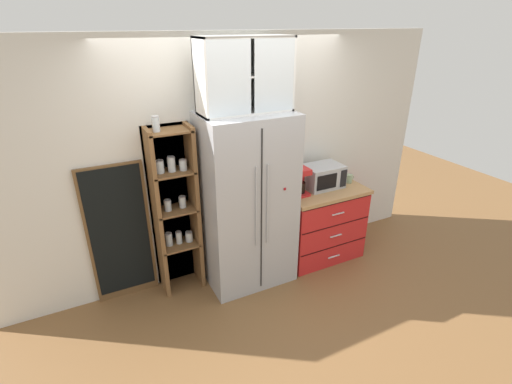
{
  "coord_description": "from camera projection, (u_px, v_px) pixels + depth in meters",
  "views": [
    {
      "loc": [
        -1.49,
        -3.11,
        2.62
      ],
      "look_at": [
        0.1,
        0.04,
        1.02
      ],
      "focal_mm": 26.34,
      "sensor_mm": 36.0,
      "label": 1
    }
  ],
  "objects": [
    {
      "name": "ground_plane",
      "position": [
        250.0,
        277.0,
        4.23
      ],
      "size": [
        10.68,
        10.68,
        0.0
      ],
      "primitive_type": "plane",
      "color": "brown"
    },
    {
      "name": "counter_cabinet",
      "position": [
        320.0,
        222.0,
        4.47
      ],
      "size": [
        0.96,
        0.64,
        0.88
      ],
      "color": "red",
      "rests_on": "ground"
    },
    {
      "name": "refrigerator",
      "position": [
        247.0,
        202.0,
        3.87
      ],
      "size": [
        0.9,
        0.65,
        1.85
      ],
      "color": "#ADAFB5",
      "rests_on": "ground"
    },
    {
      "name": "microwave",
      "position": [
        323.0,
        176.0,
        4.29
      ],
      "size": [
        0.44,
        0.33,
        0.26
      ],
      "color": "#ADAFB5",
      "rests_on": "counter_cabinet"
    },
    {
      "name": "mug_sage",
      "position": [
        349.0,
        179.0,
        4.43
      ],
      "size": [
        0.11,
        0.08,
        0.1
      ],
      "color": "#8CA37F",
      "rests_on": "counter_cabinet"
    },
    {
      "name": "pantry_shelf_column",
      "position": [
        174.0,
        207.0,
        3.78
      ],
      "size": [
        0.46,
        0.32,
        1.87
      ],
      "color": "brown",
      "rests_on": "ground"
    },
    {
      "name": "coffee_maker",
      "position": [
        299.0,
        181.0,
        4.1
      ],
      "size": [
        0.17,
        0.2,
        0.31
      ],
      "color": "red",
      "rests_on": "counter_cabinet"
    },
    {
      "name": "chalkboard_menu",
      "position": [
        120.0,
        234.0,
        3.68
      ],
      "size": [
        0.6,
        0.04,
        1.44
      ],
      "color": "brown",
      "rests_on": "ground"
    },
    {
      "name": "bottle_amber",
      "position": [
        322.0,
        179.0,
        4.26
      ],
      "size": [
        0.06,
        0.06,
        0.24
      ],
      "color": "brown",
      "rests_on": "counter_cabinet"
    },
    {
      "name": "wall_back_cream",
      "position": [
        232.0,
        159.0,
        4.02
      ],
      "size": [
        4.99,
        0.1,
        2.55
      ],
      "primitive_type": "cube",
      "color": "silver",
      "rests_on": "ground"
    },
    {
      "name": "mug_cream",
      "position": [
        325.0,
        186.0,
        4.24
      ],
      "size": [
        0.11,
        0.07,
        0.09
      ],
      "color": "silver",
      "rests_on": "counter_cabinet"
    },
    {
      "name": "upper_cabinet",
      "position": [
        244.0,
        75.0,
        3.39
      ],
      "size": [
        0.87,
        0.32,
        0.67
      ],
      "color": "silver",
      "rests_on": "refrigerator"
    }
  ]
}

